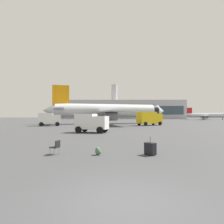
% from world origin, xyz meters
% --- Properties ---
extents(ground_plane, '(400.00, 400.00, 0.00)m').
position_xyz_m(ground_plane, '(0.00, 0.00, 0.00)').
color(ground_plane, '#424244').
extents(airplane_at_gate, '(35.24, 32.12, 10.50)m').
position_xyz_m(airplane_at_gate, '(-1.78, 48.33, 3.66)').
color(airplane_at_gate, silver).
rests_on(airplane_at_gate, ground).
extents(airplane_taxiing, '(20.11, 18.54, 6.77)m').
position_xyz_m(airplane_taxiing, '(50.24, 98.24, 2.36)').
color(airplane_taxiing, silver).
rests_on(airplane_taxiing, ground).
extents(service_truck, '(5.22, 3.59, 2.90)m').
position_xyz_m(service_truck, '(-14.89, 37.00, 1.61)').
color(service_truck, white).
rests_on(service_truck, ground).
extents(fuel_truck, '(6.43, 4.91, 3.20)m').
position_xyz_m(fuel_truck, '(8.12, 39.23, 1.77)').
color(fuel_truck, yellow).
rests_on(fuel_truck, ground).
extents(cargo_van, '(4.77, 3.29, 2.60)m').
position_xyz_m(cargo_van, '(-3.39, 20.75, 1.45)').
color(cargo_van, white).
rests_on(cargo_van, ground).
extents(safety_cone_near, '(0.44, 0.44, 0.80)m').
position_xyz_m(safety_cone_near, '(-3.48, 29.06, 0.39)').
color(safety_cone_near, '#F2590C').
rests_on(safety_cone_near, ground).
extents(safety_cone_mid, '(0.44, 0.44, 0.84)m').
position_xyz_m(safety_cone_mid, '(13.37, 50.03, 0.41)').
color(safety_cone_mid, '#F2590C').
rests_on(safety_cone_mid, ground).
extents(rolling_suitcase, '(0.72, 0.74, 1.10)m').
position_xyz_m(rolling_suitcase, '(1.95, 6.11, 0.39)').
color(rolling_suitcase, black).
rests_on(rolling_suitcase, ground).
extents(traveller_backpack, '(0.36, 0.40, 0.48)m').
position_xyz_m(traveller_backpack, '(-1.20, 6.10, 0.23)').
color(traveller_backpack, '#476B4C').
rests_on(traveller_backpack, ground).
extents(gate_chair, '(0.61, 0.61, 0.86)m').
position_xyz_m(gate_chair, '(-3.80, 6.19, 0.50)').
color(gate_chair, black).
rests_on(gate_chair, ground).
extents(terminal_building, '(90.21, 22.88, 24.82)m').
position_xyz_m(terminal_building, '(3.28, 131.50, 6.52)').
color(terminal_building, '#B2B2B7').
rests_on(terminal_building, ground).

